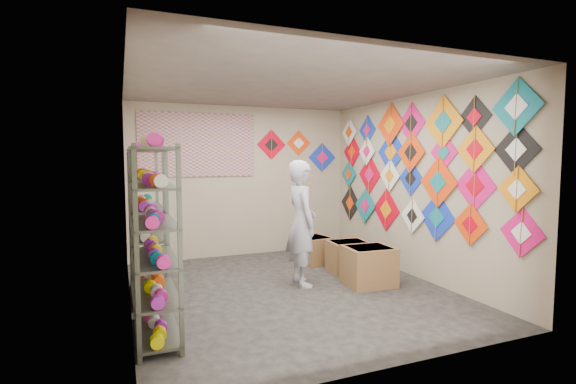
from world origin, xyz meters
name	(u,v)px	position (x,y,z in m)	size (l,w,h in m)	color
ground	(289,290)	(0.00, 0.00, 0.00)	(4.50, 4.50, 0.00)	black
room_walls	(289,168)	(0.00, 0.00, 1.64)	(4.50, 4.50, 4.50)	tan
shelf_rack_front	(154,242)	(-1.78, -0.85, 0.95)	(0.40, 1.10, 1.90)	#4C5147
shelf_rack_back	(146,223)	(-1.78, 0.45, 0.95)	(0.40, 1.10, 1.90)	#4C5147
string_spools	(150,223)	(-1.78, -0.20, 1.05)	(0.12, 2.36, 0.12)	#E5229C
kite_wall_display	(412,168)	(1.98, 0.01, 1.63)	(0.06, 4.28, 2.10)	#EB1171
back_wall_kites	(298,149)	(1.09, 2.24, 1.94)	(1.62, 0.02, 0.80)	red
poster	(198,145)	(-0.80, 2.23, 2.00)	(2.00, 0.01, 1.10)	#704CA5
shopkeeper	(302,223)	(0.25, 0.17, 0.87)	(0.45, 0.66, 1.75)	#BDBDBD
carton_a	(369,266)	(1.11, -0.21, 0.27)	(0.65, 0.54, 0.54)	brown
carton_b	(348,256)	(1.19, 0.50, 0.24)	(0.59, 0.48, 0.48)	brown
carton_c	(314,250)	(0.94, 1.18, 0.22)	(0.47, 0.51, 0.45)	brown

